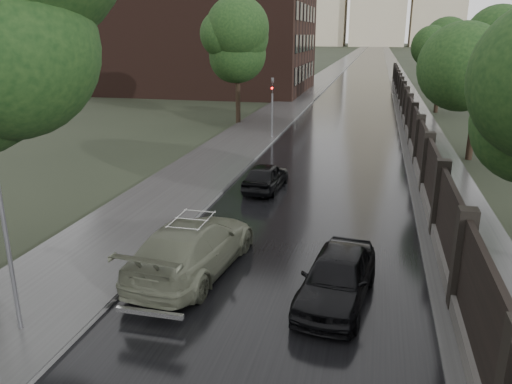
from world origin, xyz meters
name	(u,v)px	position (x,y,z in m)	size (l,w,h in m)	color
road	(373,53)	(0.00, 190.00, 0.01)	(8.00, 420.00, 0.02)	black
sidewalk_left	(357,53)	(-6.00, 190.00, 0.08)	(4.00, 420.00, 0.16)	#2D2D2D
verge_right	(388,53)	(5.50, 190.00, 0.04)	(3.00, 420.00, 0.08)	#2D2D2D
fence_right	(407,113)	(4.60, 32.01, 1.01)	(0.45, 75.72, 2.70)	#383533
tree_left_far	(238,54)	(-8.00, 30.00, 5.24)	(4.25, 4.25, 7.39)	black
tree_right_b	(480,68)	(7.50, 22.00, 4.95)	(4.08, 4.08, 7.01)	black
tree_right_c	(442,55)	(7.50, 40.00, 4.95)	(4.08, 4.08, 7.01)	black
lamp_post	(4,227)	(-5.40, 1.50, 2.67)	(0.25, 0.12, 5.11)	#59595E
traffic_light	(272,103)	(-4.30, 24.99, 2.40)	(0.16, 0.32, 4.00)	#59595E
brick_building	(205,4)	(-18.00, 52.00, 10.00)	(24.00, 18.00, 20.00)	black
volga_sedan	(193,246)	(-2.61, 5.46, 0.79)	(2.22, 5.45, 1.58)	#535745
hatchback_left	(266,176)	(-2.29, 13.89, 0.61)	(1.45, 3.61, 1.23)	black
car_right_near	(337,277)	(1.60, 4.69, 0.70)	(1.64, 4.09, 1.39)	black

